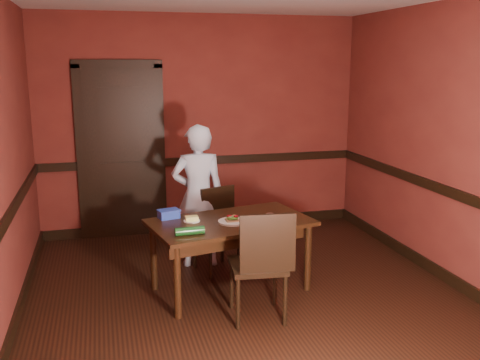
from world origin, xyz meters
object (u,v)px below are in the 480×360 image
dining_table (231,255)px  person (198,196)px  chair_far (216,231)px  sandwich_plate (232,221)px  sauce_jar (270,218)px  food_tub (169,214)px  chair_near (258,263)px  cheese_saucer (192,219)px

dining_table → person: person is taller
chair_far → sandwich_plate: bearing=-105.2°
sandwich_plate → sauce_jar: (0.33, -0.10, 0.03)m
sandwich_plate → food_tub: bearing=152.0°
chair_near → cheese_saucer: (-0.44, 0.67, 0.22)m
dining_table → chair_far: size_ratio=1.72×
chair_near → cheese_saucer: chair_near is taller
food_tub → chair_far: bearing=14.8°
person → food_tub: (-0.37, -0.50, -0.03)m
food_tub → chair_near: bearing=-66.9°
cheese_saucer → food_tub: bearing=140.7°
sandwich_plate → cheese_saucer: size_ratio=1.71×
chair_far → food_tub: 0.66m
sauce_jar → food_tub: size_ratio=0.39×
cheese_saucer → chair_near: bearing=-56.7°
chair_far → cheese_saucer: 0.62m
cheese_saucer → food_tub: 0.25m
dining_table → sauce_jar: bearing=-38.4°
chair_far → sauce_jar: (0.36, -0.68, 0.30)m
chair_far → chair_near: size_ratio=0.88×
chair_far → food_tub: size_ratio=3.80×
chair_far → sauce_jar: 0.82m
chair_near → person: person is taller
chair_far → chair_near: bearing=-102.2°
dining_table → chair_near: chair_near is taller
sandwich_plate → food_tub: size_ratio=1.17×
cheese_saucer → food_tub: size_ratio=0.69×
person → cheese_saucer: 0.69m
chair_far → food_tub: chair_far is taller
person → dining_table: bearing=108.0°
person → cheese_saucer: size_ratio=9.84×
chair_far → person: (-0.14, 0.21, 0.33)m
chair_near → person: 1.38m
dining_table → chair_near: size_ratio=1.52×
chair_far → cheese_saucer: chair_far is taller
dining_table → chair_near: 0.62m
sandwich_plate → chair_far: bearing=92.9°
chair_far → person: bearing=105.8°
chair_near → cheese_saucer: bearing=-50.5°
cheese_saucer → dining_table: bearing=-10.7°
chair_near → sandwich_plate: bearing=-74.9°
sauce_jar → food_tub: sauce_jar is taller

